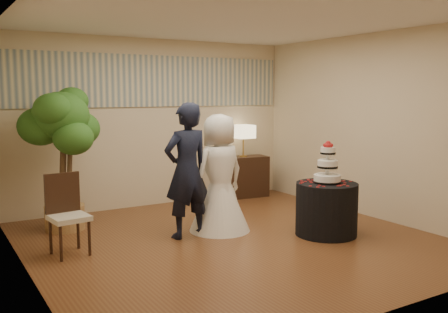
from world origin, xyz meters
TOP-DOWN VIEW (x-y plane):
  - floor at (0.00, 0.00)m, footprint 5.00×5.00m
  - ceiling at (0.00, 0.00)m, footprint 5.00×5.00m
  - wall_back at (0.00, 2.50)m, footprint 5.00×0.06m
  - wall_front at (0.00, -2.50)m, footprint 5.00×0.06m
  - wall_left at (-2.50, 0.00)m, footprint 0.06×5.00m
  - wall_right at (2.50, 0.00)m, footprint 0.06×5.00m
  - mural_border at (0.00, 2.48)m, footprint 4.90×0.02m
  - groom at (-0.44, 0.45)m, footprint 0.68×0.48m
  - bride at (0.09, 0.51)m, footprint 0.96×0.96m
  - cake_table at (1.21, -0.42)m, footprint 1.05×1.05m
  - wedding_cake at (1.21, -0.42)m, footprint 0.37×0.37m
  - console at (1.63, 2.24)m, footprint 0.93×0.49m
  - table_lamp at (1.63, 2.24)m, footprint 0.33×0.33m
  - ficus_tree at (-1.74, 1.67)m, footprint 1.14×1.14m
  - side_chair at (-1.96, 0.51)m, footprint 0.49×0.51m

SIDE VIEW (x-z plane):
  - floor at x=0.00m, z-range 0.00..0.00m
  - cake_table at x=1.21m, z-range 0.00..0.71m
  - console at x=1.63m, z-range 0.00..0.75m
  - side_chair at x=-1.96m, z-range 0.00..0.96m
  - bride at x=0.09m, z-range 0.00..1.62m
  - groom at x=-0.44m, z-range 0.00..1.78m
  - wedding_cake at x=1.21m, z-range 0.71..1.28m
  - ficus_tree at x=-1.74m, z-range 0.00..2.03m
  - table_lamp at x=1.63m, z-range 0.75..1.33m
  - wall_back at x=0.00m, z-range 0.00..2.80m
  - wall_front at x=0.00m, z-range 0.00..2.80m
  - wall_left at x=-2.50m, z-range 0.00..2.80m
  - wall_right at x=2.50m, z-range 0.00..2.80m
  - mural_border at x=0.00m, z-range 1.68..2.52m
  - ceiling at x=0.00m, z-range 2.80..2.80m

